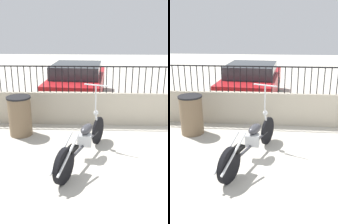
{
  "view_description": "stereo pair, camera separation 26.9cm",
  "coord_description": "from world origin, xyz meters",
  "views": [
    {
      "loc": [
        -1.82,
        -3.91,
        2.6
      ],
      "look_at": [
        -2.05,
        1.53,
        0.7
      ],
      "focal_mm": 40.0,
      "sensor_mm": 36.0,
      "label": 1
    },
    {
      "loc": [
        -1.55,
        -3.9,
        2.6
      ],
      "look_at": [
        -2.05,
        1.53,
        0.7
      ],
      "focal_mm": 40.0,
      "sensor_mm": 36.0,
      "label": 2
    }
  ],
  "objects": [
    {
      "name": "low_wall",
      "position": [
        0.0,
        2.55,
        0.45
      ],
      "size": [
        10.55,
        0.18,
        0.89
      ],
      "color": "#B2A893",
      "rests_on": "ground_plane"
    },
    {
      "name": "fence_railing",
      "position": [
        -0.0,
        2.55,
        1.37
      ],
      "size": [
        10.55,
        0.04,
        0.72
      ],
      "color": "black",
      "rests_on": "low_wall"
    },
    {
      "name": "motorcycle_dark_grey",
      "position": [
        -2.06,
        0.48,
        0.41
      ],
      "size": [
        1.0,
        2.23,
        1.44
      ],
      "rotation": [
        0.0,
        0.0,
        1.2
      ],
      "color": "black",
      "rests_on": "ground_plane"
    },
    {
      "name": "trash_bin",
      "position": [
        -3.64,
        1.77,
        0.49
      ],
      "size": [
        0.58,
        0.58,
        0.98
      ],
      "color": "brown",
      "rests_on": "ground_plane"
    },
    {
      "name": "car_red",
      "position": [
        -2.44,
        4.96,
        0.68
      ],
      "size": [
        2.09,
        4.04,
        1.33
      ],
      "rotation": [
        0.0,
        0.0,
        1.5
      ],
      "color": "black",
      "rests_on": "ground_plane"
    }
  ]
}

